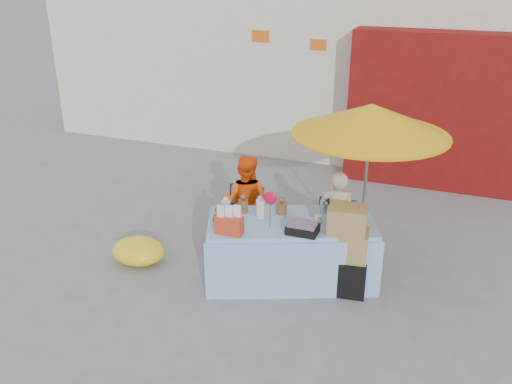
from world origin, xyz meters
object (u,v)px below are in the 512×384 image
at_px(vendor_beige, 337,217).
at_px(umbrella, 371,120).
at_px(vendor_orange, 246,201).
at_px(box_stack, 346,253).
at_px(market_table, 290,249).
at_px(chair_right, 333,247).
at_px(chair_left, 242,231).

xyz_separation_m(vendor_beige, umbrella, (0.30, 0.15, 1.27)).
distance_m(vendor_orange, box_stack, 1.66).
distance_m(market_table, chair_right, 0.66).
height_order(chair_left, vendor_orange, vendor_orange).
relative_size(market_table, umbrella, 1.07).
bearing_deg(market_table, chair_left, 127.85).
relative_size(vendor_orange, vendor_beige, 1.04).
height_order(market_table, chair_right, market_table).
xyz_separation_m(market_table, chair_right, (0.43, 0.48, -0.15)).
bearing_deg(vendor_orange, box_stack, 153.73).
bearing_deg(vendor_orange, vendor_beige, 176.99).
bearing_deg(chair_left, umbrella, 7.38).
xyz_separation_m(chair_left, chair_right, (1.25, 0.00, 0.00)).
bearing_deg(chair_right, vendor_beige, 86.64).
distance_m(market_table, vendor_beige, 0.78).
bearing_deg(vendor_orange, umbrella, -177.48).
xyz_separation_m(market_table, box_stack, (0.70, -0.04, 0.11)).
bearing_deg(umbrella, vendor_orange, -174.47).
bearing_deg(vendor_beige, umbrella, -156.44).
distance_m(chair_left, umbrella, 2.27).
bearing_deg(market_table, chair_right, 26.22).
xyz_separation_m(chair_left, box_stack, (1.52, -0.52, 0.25)).
xyz_separation_m(vendor_orange, umbrella, (1.55, 0.15, 1.24)).
distance_m(vendor_orange, vendor_beige, 1.25).
distance_m(chair_left, vendor_orange, 0.42).
bearing_deg(chair_right, market_table, -134.97).
relative_size(chair_right, vendor_beige, 0.68).
distance_m(umbrella, box_stack, 1.60).
relative_size(vendor_beige, umbrella, 0.60).
relative_size(vendor_beige, box_stack, 1.13).
bearing_deg(umbrella, chair_left, -169.61).
distance_m(vendor_beige, umbrella, 1.31).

